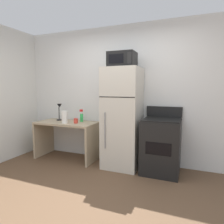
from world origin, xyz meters
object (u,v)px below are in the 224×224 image
at_px(coffee_mug, 76,121).
at_px(spray_bottle, 82,117).
at_px(paper_towel_roll, 64,117).
at_px(microwave, 122,60).
at_px(refrigerator, 122,118).
at_px(desk, 67,133).
at_px(oven_range, 161,145).
at_px(desk_lamp, 59,109).

height_order(coffee_mug, spray_bottle, spray_bottle).
height_order(coffee_mug, paper_towel_roll, paper_towel_roll).
bearing_deg(microwave, refrigerator, 90.33).
bearing_deg(refrigerator, desk, -179.70).
bearing_deg(microwave, coffee_mug, -177.45).
xyz_separation_m(coffee_mug, oven_range, (1.62, 0.06, -0.33)).
relative_size(paper_towel_roll, microwave, 0.52).
relative_size(desk_lamp, oven_range, 0.32).
bearing_deg(microwave, paper_towel_roll, -173.35).
xyz_separation_m(coffee_mug, microwave, (0.93, 0.04, 1.11)).
bearing_deg(paper_towel_roll, microwave, 6.65).
relative_size(desk, microwave, 2.67).
distance_m(desk, paper_towel_roll, 0.37).
bearing_deg(refrigerator, spray_bottle, 171.76).
bearing_deg(paper_towel_roll, refrigerator, 7.71).
xyz_separation_m(coffee_mug, paper_towel_roll, (-0.20, -0.09, 0.07)).
xyz_separation_m(spray_bottle, microwave, (0.91, -0.15, 1.06)).
xyz_separation_m(desk, coffee_mug, (0.25, -0.06, 0.27)).
relative_size(desk_lamp, coffee_mug, 3.72).
relative_size(desk, desk_lamp, 3.48).
distance_m(desk, desk_lamp, 0.53).
relative_size(desk, coffee_mug, 12.92).
bearing_deg(spray_bottle, desk, -152.18).
bearing_deg(coffee_mug, desk, 167.26).
distance_m(coffee_mug, refrigerator, 0.93).
bearing_deg(refrigerator, paper_towel_roll, -172.29).
bearing_deg(spray_bottle, coffee_mug, -93.89).
distance_m(desk, microwave, 1.81).
bearing_deg(oven_range, microwave, -178.50).
distance_m(desk, spray_bottle, 0.44).
height_order(coffee_mug, refrigerator, refrigerator).
xyz_separation_m(desk_lamp, paper_towel_roll, (0.29, -0.24, -0.12)).
height_order(spray_bottle, microwave, microwave).
xyz_separation_m(desk, spray_bottle, (0.26, 0.14, 0.32)).
xyz_separation_m(paper_towel_roll, microwave, (1.12, 0.13, 1.04)).
distance_m(coffee_mug, microwave, 1.45).
bearing_deg(desk_lamp, oven_range, -2.34).
relative_size(coffee_mug, spray_bottle, 0.38).
height_order(desk, desk_lamp, desk_lamp).
height_order(desk_lamp, paper_towel_roll, desk_lamp).
distance_m(coffee_mug, spray_bottle, 0.20).
height_order(refrigerator, microwave, microwave).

